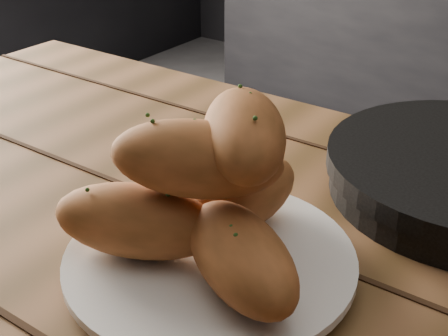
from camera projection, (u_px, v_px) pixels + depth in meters
plate at (210, 262)px, 0.52m from camera, size 0.24×0.24×0.02m
bread_rolls at (210, 194)px, 0.49m from camera, size 0.25×0.21×0.13m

